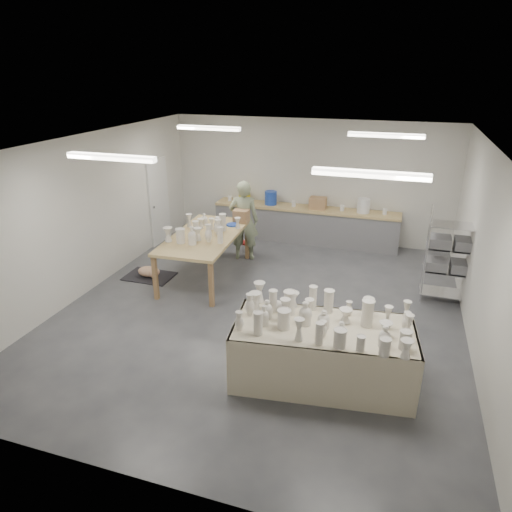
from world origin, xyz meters
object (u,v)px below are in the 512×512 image
(work_table, at_px, (207,234))
(potter, at_px, (244,221))
(drying_table, at_px, (322,351))
(red_stool, at_px, (248,243))

(work_table, height_order, potter, potter)
(drying_table, bearing_deg, work_table, 129.53)
(potter, xyz_separation_m, red_stool, (0.00, 0.27, -0.65))
(drying_table, height_order, potter, potter)
(drying_table, distance_m, potter, 4.64)
(work_table, xyz_separation_m, potter, (0.40, 1.15, -0.03))
(drying_table, xyz_separation_m, red_stool, (-2.50, 4.16, -0.21))
(red_stool, bearing_deg, drying_table, -59.04)
(drying_table, bearing_deg, potter, 115.63)
(work_table, distance_m, red_stool, 1.63)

